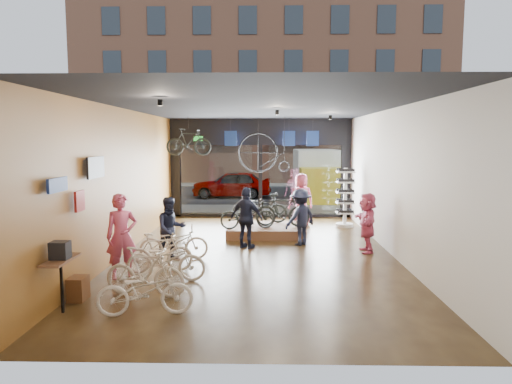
{
  "coord_description": "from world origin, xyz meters",
  "views": [
    {
      "loc": [
        0.22,
        -11.77,
        2.95
      ],
      "look_at": [
        -0.07,
        1.4,
        1.48
      ],
      "focal_mm": 32.0,
      "sensor_mm": 36.0,
      "label": 1
    }
  ],
  "objects_px": {
    "display_bike_mid": "(282,210)",
    "sunglasses_rack": "(345,197)",
    "floor_bike_0": "(145,291)",
    "customer_1": "(171,229)",
    "display_bike_right": "(260,207)",
    "floor_bike_2": "(166,260)",
    "box_truck": "(318,175)",
    "display_platform": "(266,230)",
    "display_bike_left": "(248,215)",
    "customer_0": "(122,236)",
    "customer_5": "(367,222)",
    "floor_bike_1": "(145,272)",
    "floor_bike_3": "(159,253)",
    "hung_bike": "(189,142)",
    "customer_4": "(301,199)",
    "floor_bike_4": "(174,242)",
    "customer_2": "(247,218)",
    "customer_3": "(301,217)",
    "penny_farthing": "(266,154)",
    "street_car": "(232,184)"
  },
  "relations": [
    {
      "from": "floor_bike_4",
      "to": "penny_farthing",
      "type": "bearing_deg",
      "value": -33.94
    },
    {
      "from": "street_car",
      "to": "box_truck",
      "type": "relative_size",
      "value": 0.65
    },
    {
      "from": "customer_1",
      "to": "customer_4",
      "type": "distance_m",
      "value": 6.07
    },
    {
      "from": "floor_bike_1",
      "to": "customer_4",
      "type": "xyz_separation_m",
      "value": [
        3.54,
        7.6,
        0.44
      ]
    },
    {
      "from": "floor_bike_3",
      "to": "display_bike_left",
      "type": "relative_size",
      "value": 0.9
    },
    {
      "from": "customer_1",
      "to": "customer_3",
      "type": "xyz_separation_m",
      "value": [
        3.35,
        1.72,
        0.02
      ]
    },
    {
      "from": "floor_bike_3",
      "to": "display_platform",
      "type": "relative_size",
      "value": 0.63
    },
    {
      "from": "customer_0",
      "to": "customer_5",
      "type": "distance_m",
      "value": 6.3
    },
    {
      "from": "display_bike_left",
      "to": "customer_0",
      "type": "height_order",
      "value": "customer_0"
    },
    {
      "from": "floor_bike_1",
      "to": "customer_5",
      "type": "relative_size",
      "value": 1.0
    },
    {
      "from": "customer_5",
      "to": "display_bike_mid",
      "type": "bearing_deg",
      "value": -129.57
    },
    {
      "from": "customer_5",
      "to": "display_bike_left",
      "type": "bearing_deg",
      "value": -114.04
    },
    {
      "from": "display_bike_mid",
      "to": "customer_5",
      "type": "height_order",
      "value": "customer_5"
    },
    {
      "from": "display_bike_right",
      "to": "floor_bike_2",
      "type": "bearing_deg",
      "value": 172.06
    },
    {
      "from": "customer_1",
      "to": "customer_2",
      "type": "xyz_separation_m",
      "value": [
        1.84,
        1.26,
        0.06
      ]
    },
    {
      "from": "display_bike_left",
      "to": "display_bike_mid",
      "type": "height_order",
      "value": "display_bike_mid"
    },
    {
      "from": "street_car",
      "to": "display_bike_right",
      "type": "height_order",
      "value": "street_car"
    },
    {
      "from": "floor_bike_0",
      "to": "customer_1",
      "type": "relative_size",
      "value": 1.03
    },
    {
      "from": "customer_0",
      "to": "hung_bike",
      "type": "bearing_deg",
      "value": 61.0
    },
    {
      "from": "display_bike_mid",
      "to": "sunglasses_rack",
      "type": "relative_size",
      "value": 0.83
    },
    {
      "from": "display_platform",
      "to": "penny_farthing",
      "type": "relative_size",
      "value": 1.38
    },
    {
      "from": "floor_bike_2",
      "to": "floor_bike_4",
      "type": "height_order",
      "value": "floor_bike_2"
    },
    {
      "from": "floor_bike_0",
      "to": "box_truck",
      "type": "bearing_deg",
      "value": -25.53
    },
    {
      "from": "customer_0",
      "to": "floor_bike_1",
      "type": "bearing_deg",
      "value": -81.44
    },
    {
      "from": "floor_bike_2",
      "to": "customer_0",
      "type": "bearing_deg",
      "value": 84.68
    },
    {
      "from": "customer_2",
      "to": "penny_farthing",
      "type": "distance_m",
      "value": 4.1
    },
    {
      "from": "customer_3",
      "to": "customer_1",
      "type": "bearing_deg",
      "value": -12.18
    },
    {
      "from": "customer_1",
      "to": "penny_farthing",
      "type": "bearing_deg",
      "value": 35.89
    },
    {
      "from": "street_car",
      "to": "floor_bike_3",
      "type": "xyz_separation_m",
      "value": [
        -0.6,
        -13.77,
        -0.25
      ]
    },
    {
      "from": "floor_bike_3",
      "to": "display_bike_right",
      "type": "distance_m",
      "value": 5.32
    },
    {
      "from": "hung_bike",
      "to": "floor_bike_0",
      "type": "bearing_deg",
      "value": -176.49
    },
    {
      "from": "display_platform",
      "to": "sunglasses_rack",
      "type": "xyz_separation_m",
      "value": [
        2.73,
        1.5,
        0.87
      ]
    },
    {
      "from": "customer_2",
      "to": "customer_5",
      "type": "relative_size",
      "value": 1.06
    },
    {
      "from": "display_bike_left",
      "to": "customer_1",
      "type": "relative_size",
      "value": 1.06
    },
    {
      "from": "customer_3",
      "to": "display_platform",
      "type": "bearing_deg",
      "value": -92.86
    },
    {
      "from": "display_bike_left",
      "to": "customer_4",
      "type": "relative_size",
      "value": 0.91
    },
    {
      "from": "floor_bike_4",
      "to": "display_platform",
      "type": "relative_size",
      "value": 0.7
    },
    {
      "from": "box_truck",
      "to": "display_platform",
      "type": "bearing_deg",
      "value": -106.73
    },
    {
      "from": "box_truck",
      "to": "floor_bike_0",
      "type": "bearing_deg",
      "value": -106.85
    },
    {
      "from": "display_bike_right",
      "to": "customer_0",
      "type": "distance_m",
      "value": 6.0
    },
    {
      "from": "floor_bike_1",
      "to": "display_platform",
      "type": "height_order",
      "value": "floor_bike_1"
    },
    {
      "from": "display_bike_left",
      "to": "display_bike_right",
      "type": "xyz_separation_m",
      "value": [
        0.35,
        1.18,
        0.05
      ]
    },
    {
      "from": "customer_1",
      "to": "customer_5",
      "type": "xyz_separation_m",
      "value": [
        5.06,
        0.93,
        0.01
      ]
    },
    {
      "from": "floor_bike_4",
      "to": "customer_0",
      "type": "xyz_separation_m",
      "value": [
        -0.81,
        -1.52,
        0.48
      ]
    },
    {
      "from": "sunglasses_rack",
      "to": "floor_bike_2",
      "type": "bearing_deg",
      "value": -140.34
    },
    {
      "from": "floor_bike_1",
      "to": "display_bike_left",
      "type": "distance_m",
      "value": 5.55
    },
    {
      "from": "floor_bike_3",
      "to": "hung_bike",
      "type": "bearing_deg",
      "value": -9.35
    },
    {
      "from": "display_bike_left",
      "to": "customer_0",
      "type": "relative_size",
      "value": 0.91
    },
    {
      "from": "display_bike_right",
      "to": "street_car",
      "type": "bearing_deg",
      "value": 21.76
    },
    {
      "from": "box_truck",
      "to": "floor_bike_4",
      "type": "bearing_deg",
      "value": -112.7
    }
  ]
}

